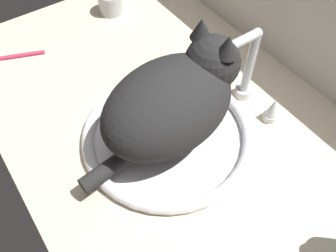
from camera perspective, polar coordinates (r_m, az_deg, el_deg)
countertop at (r=80.06cm, az=1.32°, el=-0.89°), size 118.27×68.40×3.00cm
backsplash_wall at (r=90.09cm, az=20.75°, el=15.07°), size 118.27×2.40×31.05cm
sink_basin at (r=76.35cm, az=0.00°, el=-1.33°), size 36.70×36.70×2.52cm
faucet at (r=81.13cm, az=12.19°, el=8.22°), size 20.99×11.75×19.06cm
cat at (r=69.56cm, az=1.31°, el=4.50°), size 23.53×38.83×20.39cm
metal_jar at (r=109.98cm, az=-9.19°, el=18.85°), size 7.11×7.11×5.91cm
toothbrush at (r=102.35cm, az=-23.74°, el=10.16°), size 6.93×15.12×1.70cm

